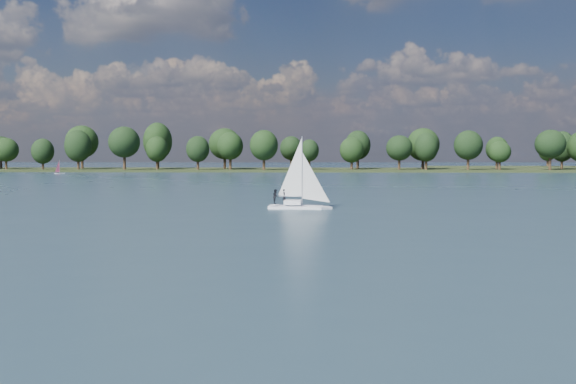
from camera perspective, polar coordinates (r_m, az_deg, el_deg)
The scene contains 5 objects.
ground at distance 114.83m, azimuth 1.83°, elevation 0.46°, with size 700.00×700.00×0.00m, color #233342.
far_shore at distance 226.76m, azimuth 1.93°, elevation 1.90°, with size 660.00×40.00×1.50m, color black.
sailboat at distance 68.14m, azimuth 0.72°, elevation 0.38°, with size 6.31×2.38×8.11m.
dinghy_pink at distance 203.63m, azimuth -19.64°, elevation 1.83°, with size 2.74×2.70×4.42m.
treeline at distance 222.30m, azimuth 1.54°, elevation 3.99°, with size 562.74×73.98×18.13m.
Camera 1 is at (0.41, -14.68, 5.82)m, focal length 40.00 mm.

